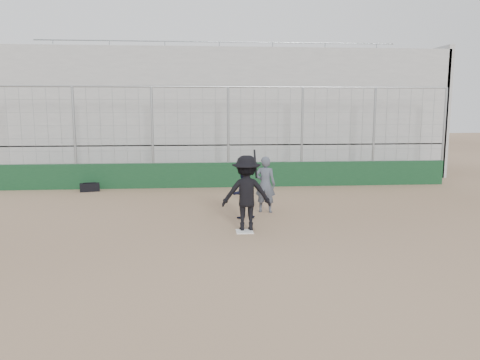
{
  "coord_description": "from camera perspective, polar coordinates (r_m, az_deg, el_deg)",
  "views": [
    {
      "loc": [
        -1.11,
        -11.73,
        3.21
      ],
      "look_at": [
        0.0,
        1.4,
        1.15
      ],
      "focal_mm": 35.0,
      "sensor_mm": 36.0,
      "label": 1
    }
  ],
  "objects": [
    {
      "name": "backstop",
      "position": [
        18.9,
        -1.43,
        2.03
      ],
      "size": [
        18.1,
        0.25,
        4.04
      ],
      "color": "#10331A",
      "rests_on": "ground"
    },
    {
      "name": "bleachers",
      "position": [
        23.71,
        -2.17,
        8.18
      ],
      "size": [
        20.25,
        6.7,
        6.98
      ],
      "color": "#999999",
      "rests_on": "ground"
    },
    {
      "name": "ground",
      "position": [
        12.21,
        0.56,
        -6.35
      ],
      "size": [
        90.0,
        90.0,
        0.0
      ],
      "primitive_type": "plane",
      "color": "brown",
      "rests_on": "ground"
    },
    {
      "name": "catcher_crouched",
      "position": [
        13.58,
        0.42,
        -2.7
      ],
      "size": [
        0.74,
        0.6,
        0.98
      ],
      "color": "black",
      "rests_on": "ground"
    },
    {
      "name": "umpire",
      "position": [
        14.34,
        3.1,
        -0.89
      ],
      "size": [
        0.73,
        0.6,
        1.56
      ],
      "primitive_type": "imported",
      "rotation": [
        0.0,
        0.0,
        2.8
      ],
      "color": "#464C59",
      "rests_on": "ground"
    },
    {
      "name": "batter_at_plate",
      "position": [
        12.19,
        0.79,
        -1.61
      ],
      "size": [
        1.3,
        0.82,
        2.1
      ],
      "color": "black",
      "rests_on": "ground"
    },
    {
      "name": "equipment_bag",
      "position": [
        18.88,
        -17.85,
        -0.86
      ],
      "size": [
        0.78,
        0.48,
        0.35
      ],
      "color": "black",
      "rests_on": "ground"
    },
    {
      "name": "home_plate",
      "position": [
        12.21,
        0.56,
        -6.3
      ],
      "size": [
        0.44,
        0.44,
        0.02
      ],
      "primitive_type": "cube",
      "color": "white",
      "rests_on": "ground"
    }
  ]
}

